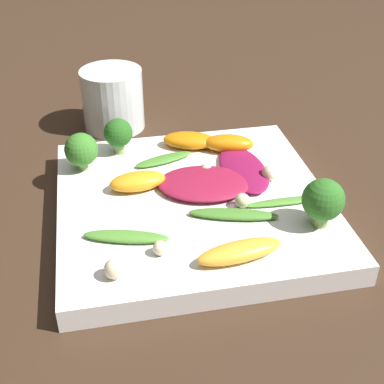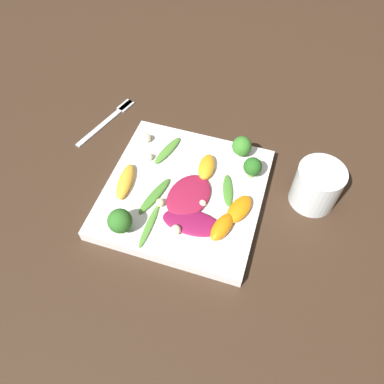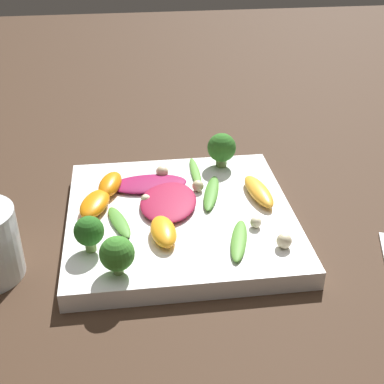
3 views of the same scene
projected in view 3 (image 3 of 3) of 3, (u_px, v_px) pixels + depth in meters
ground_plane at (181, 226)px, 0.67m from camera, size 2.40×2.40×0.00m
plate at (180, 219)px, 0.67m from camera, size 0.28×0.28×0.02m
radicchio_leaf_0 at (149, 184)px, 0.71m from camera, size 0.05×0.10×0.01m
radicchio_leaf_1 at (168, 202)px, 0.67m from camera, size 0.11×0.09×0.01m
orange_segment_0 at (110, 184)px, 0.70m from camera, size 0.06×0.04×0.02m
orange_segment_1 at (163, 231)px, 0.61m from camera, size 0.06×0.03×0.02m
orange_segment_2 at (259, 191)px, 0.68m from camera, size 0.08×0.04×0.02m
orange_segment_3 at (95, 204)px, 0.66m from camera, size 0.07×0.05×0.02m
broccoli_floret_0 at (222, 148)px, 0.75m from camera, size 0.04×0.04×0.05m
broccoli_floret_1 at (89, 232)px, 0.58m from camera, size 0.03×0.03×0.04m
broccoli_floret_2 at (117, 254)px, 0.55m from camera, size 0.04×0.04×0.04m
arugula_sprig_0 at (239, 240)px, 0.60m from camera, size 0.08×0.04×0.01m
arugula_sprig_1 at (119, 222)px, 0.63m from camera, size 0.07×0.04×0.01m
arugula_sprig_2 at (195, 173)px, 0.74m from camera, size 0.09×0.01×0.00m
arugula_sprig_3 at (211, 193)px, 0.69m from camera, size 0.09×0.04×0.01m
macadamia_nut_0 at (198, 186)px, 0.70m from camera, size 0.02×0.02×0.02m
macadamia_nut_1 at (162, 172)px, 0.73m from camera, size 0.02×0.02×0.02m
macadamia_nut_2 at (284, 241)px, 0.59m from camera, size 0.02×0.02×0.02m
macadamia_nut_3 at (146, 199)px, 0.67m from camera, size 0.01×0.01×0.01m
macadamia_nut_4 at (256, 222)px, 0.63m from camera, size 0.01×0.01×0.01m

